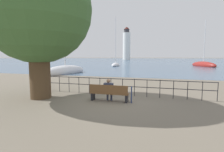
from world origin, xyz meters
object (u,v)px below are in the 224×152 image
Objects in this scene: park_bench at (109,93)px; sailboat_2 at (65,71)px; sailboat_0 at (203,65)px; shade_tree at (37,9)px; sailboat_1 at (116,65)px; harbor_lighthouse at (127,45)px; closed_umbrella at (131,94)px; seated_person_left at (109,89)px.

sailboat_2 is (-10.55, 12.94, -0.07)m from park_bench.
sailboat_0 is 1.14× the size of sailboat_2.
sailboat_1 is at bearing 98.39° from shade_tree.
shade_tree is 135.62m from harbor_lighthouse.
closed_umbrella is 40.28m from sailboat_0.
harbor_lighthouse is at bearing 99.75° from shade_tree.
harbor_lighthouse is (-17.76, 98.37, 12.05)m from sailboat_1.
harbor_lighthouse is at bearing 106.60° from sailboat_2.
sailboat_0 reaches higher than closed_umbrella.
closed_umbrella is 0.07× the size of sailboat_1.
sailboat_0 is at bearing 74.36° from closed_umbrella.
sailboat_1 is 21.80m from sailboat_2.
seated_person_left reaches higher than closed_umbrella.
closed_umbrella is at bearing -128.52° from sailboat_0.
closed_umbrella is 0.03× the size of harbor_lighthouse.
sailboat_2 reaches higher than park_bench.
sailboat_2 is at bearing -82.23° from harbor_lighthouse.
shade_tree is 6.05m from park_bench.
harbor_lighthouse reaches higher than sailboat_1.
sailboat_1 is 0.49× the size of harbor_lighthouse.
shade_tree is at bearing -80.25° from harbor_lighthouse.
sailboat_0 is at bearing -67.52° from harbor_lighthouse.
closed_umbrella is at bearing -80.06° from sailboat_1.
sailboat_2 is 0.39× the size of harbor_lighthouse.
closed_umbrella is at bearing 4.08° from shade_tree.
closed_umbrella is 17.50m from sailboat_2.
harbor_lighthouse is (-26.90, 132.99, 11.73)m from seated_person_left.
harbor_lighthouse is (-22.93, 133.46, 7.43)m from shade_tree.
park_bench is 0.08× the size of harbor_lighthouse.
sailboat_0 is (12.07, 38.77, -0.05)m from park_bench.
seated_person_left is (-0.04, 0.08, 0.22)m from park_bench.
shade_tree is 0.62× the size of sailboat_1.
park_bench is 0.24m from seated_person_left.
sailboat_1 is (-10.40, 34.71, -0.15)m from closed_umbrella.
shade_tree is at bearing -88.34° from sailboat_1.
park_bench is at bearing -61.69° from seated_person_left.
park_bench is at bearing 5.54° from shade_tree.
sailboat_2 is (-11.76, 12.96, -0.13)m from closed_umbrella.
shade_tree is 6.66× the size of seated_person_left.
sailboat_0 is at bearing 67.67° from shade_tree.
sailboat_2 is (-1.36, -21.76, 0.02)m from sailboat_1.
sailboat_1 reaches higher than closed_umbrella.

